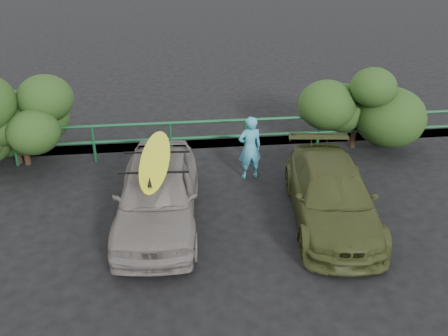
{
  "coord_description": "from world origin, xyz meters",
  "views": [
    {
      "loc": [
        -0.96,
        -7.12,
        5.91
      ],
      "look_at": [
        0.1,
        2.21,
        1.05
      ],
      "focal_mm": 40.0,
      "sensor_mm": 36.0,
      "label": 1
    }
  ],
  "objects_px": {
    "sedan": "(158,193)",
    "surfboard": "(155,159)",
    "man": "(250,148)",
    "olive_vehicle": "(332,195)",
    "guardrail": "(209,138)"
  },
  "relations": [
    {
      "from": "sedan",
      "to": "surfboard",
      "type": "distance_m",
      "value": 0.79
    },
    {
      "from": "man",
      "to": "surfboard",
      "type": "distance_m",
      "value": 2.92
    },
    {
      "from": "man",
      "to": "sedan",
      "type": "bearing_deg",
      "value": 28.96
    },
    {
      "from": "olive_vehicle",
      "to": "man",
      "type": "relative_size",
      "value": 2.55
    },
    {
      "from": "surfboard",
      "to": "olive_vehicle",
      "type": "bearing_deg",
      "value": -1.11
    },
    {
      "from": "guardrail",
      "to": "man",
      "type": "bearing_deg",
      "value": -55.98
    },
    {
      "from": "olive_vehicle",
      "to": "man",
      "type": "height_order",
      "value": "man"
    },
    {
      "from": "olive_vehicle",
      "to": "surfboard",
      "type": "distance_m",
      "value": 3.75
    },
    {
      "from": "guardrail",
      "to": "surfboard",
      "type": "xyz_separation_m",
      "value": [
        -1.32,
        -3.09,
        0.97
      ]
    },
    {
      "from": "man",
      "to": "surfboard",
      "type": "xyz_separation_m",
      "value": [
        -2.22,
        -1.76,
        0.69
      ]
    },
    {
      "from": "olive_vehicle",
      "to": "surfboard",
      "type": "bearing_deg",
      "value": -178.23
    },
    {
      "from": "sedan",
      "to": "man",
      "type": "height_order",
      "value": "man"
    },
    {
      "from": "olive_vehicle",
      "to": "surfboard",
      "type": "height_order",
      "value": "surfboard"
    },
    {
      "from": "sedan",
      "to": "olive_vehicle",
      "type": "bearing_deg",
      "value": -1.11
    },
    {
      "from": "sedan",
      "to": "guardrail",
      "type": "bearing_deg",
      "value": 70.66
    }
  ]
}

